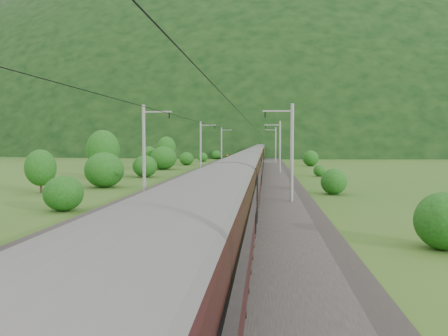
{
  "coord_description": "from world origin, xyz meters",
  "views": [
    {
      "loc": [
        4.12,
        -36.06,
        5.29
      ],
      "look_at": [
        -0.01,
        6.42,
        2.6
      ],
      "focal_mm": 35.0,
      "sensor_mm": 36.0,
      "label": 1
    }
  ],
  "objects": [
    {
      "name": "track_right",
      "position": [
        2.4,
        10.0,
        0.37
      ],
      "size": [
        2.4,
        220.0,
        0.27
      ],
      "color": "brown",
      "rests_on": "railbed"
    },
    {
      "name": "signal",
      "position": [
        -3.98,
        54.45,
        1.48
      ],
      "size": [
        0.22,
        0.22,
        2.0
      ],
      "color": "black",
      "rests_on": "railbed"
    },
    {
      "name": "catenary_right",
      "position": [
        6.12,
        32.0,
        4.5
      ],
      "size": [
        2.54,
        192.28,
        8.0
      ],
      "color": "gray",
      "rests_on": "railbed"
    },
    {
      "name": "ground",
      "position": [
        0.0,
        0.0,
        0.0
      ],
      "size": [
        600.0,
        600.0,
        0.0
      ],
      "primitive_type": "plane",
      "color": "#275219",
      "rests_on": "ground"
    },
    {
      "name": "vegetation_right",
      "position": [
        12.0,
        4.44,
        1.35
      ],
      "size": [
        5.57,
        98.03,
        2.93
      ],
      "color": "#164312",
      "rests_on": "ground"
    },
    {
      "name": "mountain_main",
      "position": [
        0.0,
        260.0,
        0.0
      ],
      "size": [
        504.0,
        360.0,
        244.0
      ],
      "primitive_type": "ellipsoid",
      "color": "black",
      "rests_on": "ground"
    },
    {
      "name": "overhead_wires",
      "position": [
        0.0,
        10.0,
        7.1
      ],
      "size": [
        4.83,
        198.0,
        0.03
      ],
      "color": "black",
      "rests_on": "ground"
    },
    {
      "name": "vegetation_left",
      "position": [
        -15.32,
        15.18,
        2.72
      ],
      "size": [
        13.61,
        140.89,
        6.89
      ],
      "color": "#164312",
      "rests_on": "ground"
    },
    {
      "name": "track_left",
      "position": [
        -2.4,
        10.0,
        0.37
      ],
      "size": [
        2.4,
        220.0,
        0.27
      ],
      "color": "brown",
      "rests_on": "railbed"
    },
    {
      "name": "hazard_post_far",
      "position": [
        0.39,
        23.83,
        0.95
      ],
      "size": [
        0.14,
        0.14,
        1.3
      ],
      "primitive_type": "cylinder",
      "color": "red",
      "rests_on": "railbed"
    },
    {
      "name": "mountain_ridge",
      "position": [
        -120.0,
        300.0,
        0.0
      ],
      "size": [
        336.0,
        280.0,
        132.0
      ],
      "primitive_type": "ellipsoid",
      "color": "black",
      "rests_on": "ground"
    },
    {
      "name": "hazard_post_near",
      "position": [
        -0.3,
        48.36,
        1.02
      ],
      "size": [
        0.15,
        0.15,
        1.45
      ],
      "primitive_type": "cylinder",
      "color": "red",
      "rests_on": "railbed"
    },
    {
      "name": "catenary_left",
      "position": [
        -6.12,
        32.0,
        4.5
      ],
      "size": [
        2.54,
        192.28,
        8.0
      ],
      "color": "gray",
      "rests_on": "railbed"
    },
    {
      "name": "railbed",
      "position": [
        0.0,
        10.0,
        0.15
      ],
      "size": [
        14.0,
        220.0,
        0.3
      ],
      "primitive_type": "cube",
      "color": "#38332D",
      "rests_on": "ground"
    },
    {
      "name": "train",
      "position": [
        2.4,
        23.3,
        3.19
      ],
      "size": [
        2.65,
        125.29,
        4.58
      ],
      "color": "black",
      "rests_on": "ground"
    }
  ]
}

